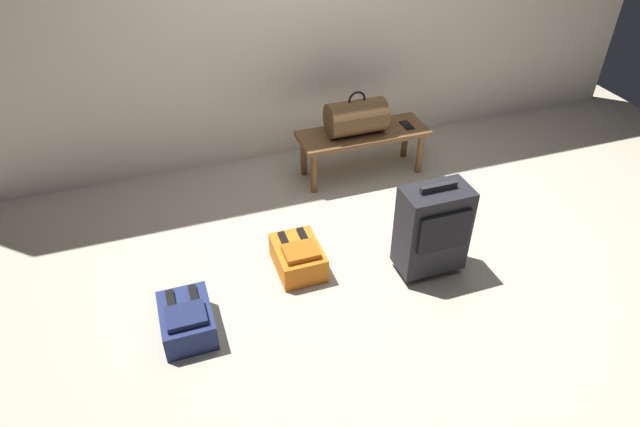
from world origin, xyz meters
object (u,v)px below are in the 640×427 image
duffel_bag_brown (356,117)px  suitcase_upright_charcoal (433,228)px  backpack_navy (187,320)px  backpack_orange (298,257)px  cell_phone (407,125)px  bench (363,138)px

duffel_bag_brown → suitcase_upright_charcoal: size_ratio=0.68×
backpack_navy → backpack_orange: same height
duffel_bag_brown → suitcase_upright_charcoal: (0.02, -1.20, -0.17)m
backpack_navy → duffel_bag_brown: bearing=39.4°
backpack_orange → backpack_navy: bearing=-157.7°
suitcase_upright_charcoal → backpack_navy: size_ratio=1.69×
duffel_bag_brown → backpack_orange: 1.25m
duffel_bag_brown → cell_phone: 0.44m
backpack_navy → cell_phone: bearing=32.2°
suitcase_upright_charcoal → backpack_navy: 1.52m
cell_phone → suitcase_upright_charcoal: size_ratio=0.22×
backpack_orange → cell_phone: bearing=37.5°
bench → backpack_orange: size_ratio=2.63×
bench → duffel_bag_brown: (-0.06, 0.00, 0.19)m
suitcase_upright_charcoal → backpack_navy: suitcase_upright_charcoal is taller
bench → backpack_orange: (-0.81, -0.92, -0.22)m
backpack_navy → suitcase_upright_charcoal: bearing=0.9°
cell_phone → backpack_navy: (-1.90, -1.20, -0.28)m
duffel_bag_brown → backpack_navy: size_ratio=1.16×
bench → suitcase_upright_charcoal: bearing=-92.1°
duffel_bag_brown → bench: bearing=0.0°
backpack_orange → suitcase_upright_charcoal: bearing=-19.9°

